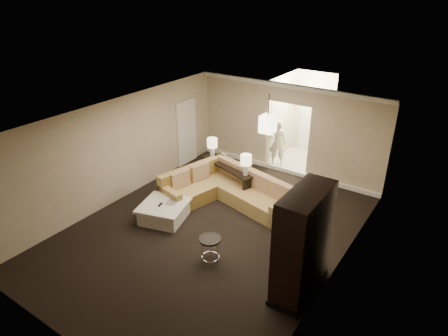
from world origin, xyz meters
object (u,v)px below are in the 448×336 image
Objects in this scene: console_table at (228,175)px; sectional_sofa at (227,190)px; drink_table at (210,245)px; person at (278,141)px; armoire at (302,245)px; coffee_table at (164,212)px.

sectional_sofa is at bearing -41.86° from console_table.
drink_table is at bearing -50.33° from sectional_sofa.
console_table is 2.36m from person.
drink_table is (1.14, -2.32, 0.07)m from sectional_sofa.
drink_table is at bearing -44.98° from console_table.
sectional_sofa is 1.55× the size of armoire.
console_table is 0.92× the size of armoire.
armoire is at bearing 97.42° from person.
person is at bearing 98.77° from console_table.
coffee_table is at bearing -102.28° from sectional_sofa.
console_table is (-0.35, 0.61, 0.10)m from sectional_sofa.
console_table is at bearing 78.89° from coffee_table.
drink_table is (-1.92, -0.30, -0.62)m from armoire.
armoire is 3.70× the size of drink_table.
person is (-3.04, 4.94, -0.21)m from armoire.
person is at bearing 102.03° from drink_table.
console_table is 4.36m from armoire.
sectional_sofa is 1.68× the size of console_table.
sectional_sofa is 0.71m from console_table.
person reaches higher than drink_table.
person is (0.02, 2.91, 0.49)m from sectional_sofa.
coffee_table is 2.32× the size of drink_table.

